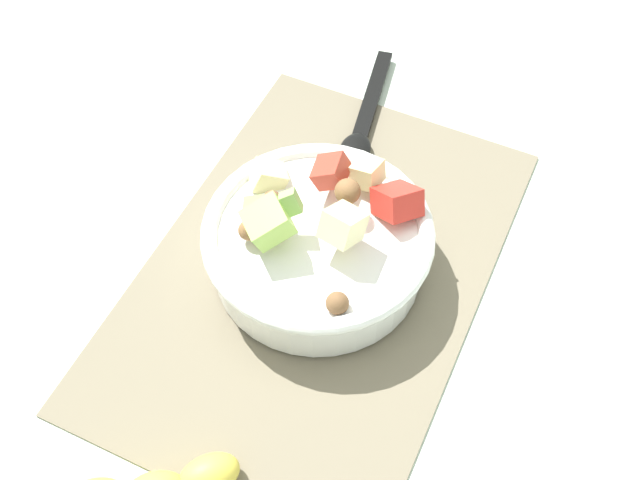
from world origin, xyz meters
TOP-DOWN VIEW (x-y plane):
  - ground_plane at (0.00, 0.00)m, footprint 2.40×2.40m
  - placemat at (0.00, 0.00)m, footprint 0.50×0.33m
  - salad_bowl at (0.01, -0.00)m, footprint 0.23×0.23m
  - serving_spoon at (0.20, 0.03)m, footprint 0.20×0.06m

SIDE VIEW (x-z plane):
  - ground_plane at x=0.00m, z-range 0.00..0.00m
  - placemat at x=0.00m, z-range 0.00..0.01m
  - serving_spoon at x=0.20m, z-range 0.00..0.02m
  - salad_bowl at x=0.01m, z-range -0.01..0.10m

